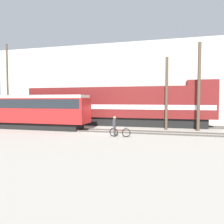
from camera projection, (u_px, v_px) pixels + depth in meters
ground_plane at (104, 130)px, 21.47m from camera, size 120.00×120.00×0.00m
track_near at (102, 131)px, 20.73m from camera, size 60.00×1.50×0.14m
track_far at (116, 124)px, 25.97m from camera, size 60.00×1.51×0.14m
building_backdrop at (127, 84)px, 32.83m from camera, size 40.36×6.00×10.86m
freight_locomotive at (118, 105)px, 25.78m from camera, size 21.66×3.04×5.06m
streetcar at (33, 110)px, 22.53m from camera, size 11.86×2.54×3.47m
bicycle at (120, 132)px, 17.63m from camera, size 1.75×0.44×0.77m
person at (115, 124)px, 17.56m from camera, size 0.23×0.37×1.66m
utility_pole_left at (8, 85)px, 26.35m from camera, size 0.21×0.21×9.70m
utility_pole_center at (167, 94)px, 21.66m from camera, size 0.28×0.28×7.21m
utility_pole_right at (199, 87)px, 20.86m from camera, size 0.30×0.30×8.46m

